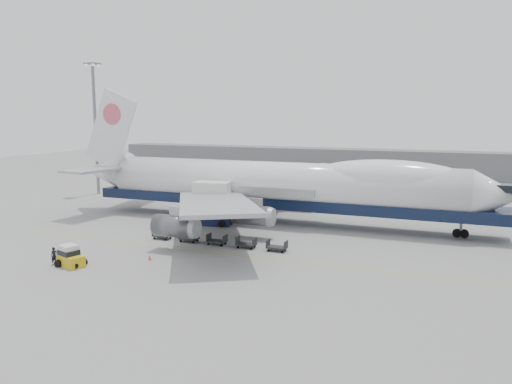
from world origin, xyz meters
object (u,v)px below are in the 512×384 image
at_px(catering_truck, 212,201).
at_px(baggage_tug, 70,257).
at_px(ground_worker, 54,256).
at_px(airliner, 282,185).

height_order(catering_truck, baggage_tug, catering_truck).
bearing_deg(ground_worker, airliner, -0.54).
xyz_separation_m(airliner, catering_truck, (-8.74, -4.99, -2.16)).
xyz_separation_m(airliner, baggage_tug, (-13.70, -28.22, -4.64)).
bearing_deg(catering_truck, airliner, 19.40).
bearing_deg(baggage_tug, catering_truck, 96.09).
height_order(baggage_tug, ground_worker, baggage_tug).
distance_m(catering_truck, baggage_tug, 23.88).
bearing_deg(ground_worker, catering_truck, 11.91).
xyz_separation_m(baggage_tug, ground_worker, (-1.88, -0.24, -0.03)).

